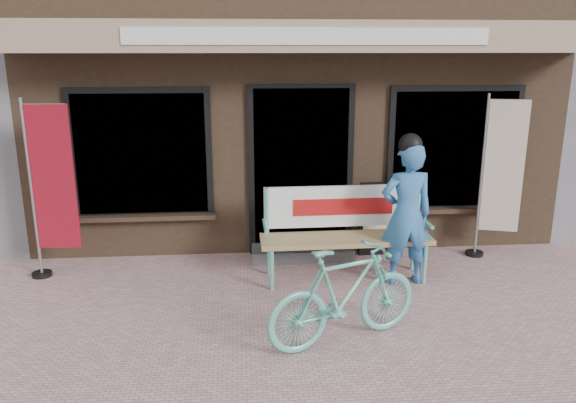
{
  "coord_description": "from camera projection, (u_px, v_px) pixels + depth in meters",
  "views": [
    {
      "loc": [
        -0.77,
        -5.03,
        2.62
      ],
      "look_at": [
        -0.28,
        0.7,
        1.05
      ],
      "focal_mm": 35.0,
      "sensor_mm": 36.0,
      "label": 1
    }
  ],
  "objects": [
    {
      "name": "ground",
      "position": [
        322.0,
        321.0,
        5.59
      ],
      "size": [
        70.0,
        70.0,
        0.0
      ],
      "primitive_type": "plane",
      "color": "#C29495",
      "rests_on": "ground"
    },
    {
      "name": "storefront",
      "position": [
        283.0,
        26.0,
        9.57
      ],
      "size": [
        7.0,
        6.77,
        6.0
      ],
      "color": "black",
      "rests_on": "ground"
    },
    {
      "name": "bench",
      "position": [
        345.0,
        225.0,
        6.54
      ],
      "size": [
        1.98,
        0.53,
        1.07
      ],
      "rotation": [
        0.0,
        0.0,
        0.01
      ],
      "color": "#60BCAA",
      "rests_on": "ground"
    },
    {
      "name": "person",
      "position": [
        407.0,
        212.0,
        6.29
      ],
      "size": [
        0.62,
        0.43,
        1.74
      ],
      "rotation": [
        0.0,
        0.0,
        0.06
      ],
      "color": "teal",
      "rests_on": "ground"
    },
    {
      "name": "bicycle",
      "position": [
        345.0,
        295.0,
        5.08
      ],
      "size": [
        1.61,
        0.98,
        0.93
      ],
      "primitive_type": "imported",
      "rotation": [
        0.0,
        0.0,
        1.95
      ],
      "color": "#60BCAA",
      "rests_on": "ground"
    },
    {
      "name": "nobori_red",
      "position": [
        50.0,
        187.0,
        6.42
      ],
      "size": [
        0.62,
        0.24,
        2.1
      ],
      "rotation": [
        0.0,
        0.0,
        -0.04
      ],
      "color": "gray",
      "rests_on": "ground"
    },
    {
      "name": "nobori_cream",
      "position": [
        499.0,
        175.0,
        7.05
      ],
      "size": [
        0.62,
        0.3,
        2.1
      ],
      "rotation": [
        0.0,
        0.0,
        -0.29
      ],
      "color": "gray",
      "rests_on": "ground"
    },
    {
      "name": "menu_stand",
      "position": [
        378.0,
        218.0,
        7.28
      ],
      "size": [
        0.49,
        0.12,
        0.97
      ],
      "rotation": [
        0.0,
        0.0,
        0.04
      ],
      "color": "black",
      "rests_on": "ground"
    }
  ]
}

